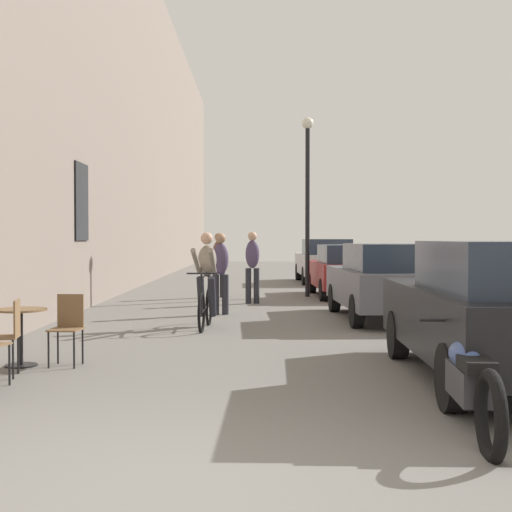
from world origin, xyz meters
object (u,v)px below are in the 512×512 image
object	(u,v)px
cyclist_on_bicycle	(205,282)
parked_car_second	(384,280)
cafe_chair_mid_toward_street	(6,332)
cafe_chair_mid_toward_wall	(66,324)
pedestrian_far	(217,261)
pedestrian_mid	(251,263)
street_lamp	(306,183)
parked_car_nearest	(497,310)
parked_motorcycle	(468,383)
cafe_table_mid	(19,325)
pedestrian_near	(219,269)
parked_car_fourth	(324,260)
parked_car_third	(344,270)

from	to	relation	value
cyclist_on_bicycle	parked_car_second	xyz separation A→B (m)	(3.44, 1.22, -0.03)
cafe_chair_mid_toward_street	parked_car_second	size ratio (longest dim) A/B	0.21
cafe_chair_mid_toward_wall	pedestrian_far	world-z (taller)	pedestrian_far
pedestrian_mid	parked_car_second	xyz separation A→B (m)	(2.63, -3.47, -0.22)
street_lamp	parked_car_second	distance (m)	6.12
parked_car_nearest	parked_motorcycle	size ratio (longest dim) A/B	2.08
cafe_table_mid	parked_motorcycle	size ratio (longest dim) A/B	0.34
pedestrian_near	parked_motorcycle	xyz separation A→B (m)	(2.51, -9.01, -0.56)
parked_car_second	parked_motorcycle	world-z (taller)	parked_car_second
parked_car_second	parked_car_fourth	bearing A→B (deg)	90.29
parked_car_second	parked_motorcycle	xyz separation A→B (m)	(-0.77, -8.06, -0.37)
parked_motorcycle	cyclist_on_bicycle	bearing A→B (deg)	111.27
pedestrian_mid	parked_car_third	xyz separation A→B (m)	(2.53, 1.89, -0.26)
parked_car_second	cafe_table_mid	bearing A→B (deg)	-137.33
parked_car_fourth	cafe_chair_mid_toward_wall	bearing A→B (deg)	-106.30
cafe_chair_mid_toward_wall	parked_motorcycle	xyz separation A→B (m)	(4.15, -3.08, -0.11)
pedestrian_far	parked_motorcycle	world-z (taller)	pedestrian_far
pedestrian_mid	parked_car_third	size ratio (longest dim) A/B	0.44
cafe_table_mid	parked_car_nearest	xyz separation A→B (m)	(5.62, -1.05, 0.29)
parked_car_nearest	parked_car_third	bearing A→B (deg)	91.20
pedestrian_mid	pedestrian_far	world-z (taller)	pedestrian_mid
parked_car_third	pedestrian_far	bearing A→B (deg)	-178.60
parked_motorcycle	parked_car_nearest	bearing A→B (deg)	65.03
cafe_chair_mid_toward_street	parked_car_nearest	distance (m)	5.57
cafe_table_mid	parked_car_third	world-z (taller)	parked_car_third
cafe_chair_mid_toward_wall	pedestrian_mid	distance (m)	8.77
pedestrian_far	parked_car_fourth	xyz separation A→B (m)	(3.49, 6.36, -0.17)
cafe_chair_mid_toward_street	parked_car_third	distance (m)	12.31
cafe_chair_mid_toward_street	cafe_chair_mid_toward_wall	xyz separation A→B (m)	(0.49, 0.76, 0.00)
street_lamp	parked_car_third	world-z (taller)	street_lamp
cyclist_on_bicycle	parked_car_third	xyz separation A→B (m)	(3.33, 6.58, -0.07)
cafe_table_mid	cafe_chair_mid_toward_wall	bearing A→B (deg)	7.62
cyclist_on_bicycle	parked_car_nearest	distance (m)	6.06
parked_motorcycle	pedestrian_near	bearing A→B (deg)	105.59
cafe_chair_mid_toward_wall	parked_car_fourth	xyz separation A→B (m)	(4.86, 16.62, 0.30)
pedestrian_near	pedestrian_far	bearing A→B (deg)	93.51
cafe_table_mid	cyclist_on_bicycle	world-z (taller)	cyclist_on_bicycle
cafe_chair_mid_toward_wall	cyclist_on_bicycle	bearing A→B (deg)	68.49
cafe_chair_mid_toward_street	parked_car_second	xyz separation A→B (m)	(5.41, 5.75, 0.26)
parked_car_nearest	pedestrian_far	bearing A→B (deg)	107.95
street_lamp	parked_car_nearest	bearing A→B (deg)	-83.78
pedestrian_mid	parked_car_second	distance (m)	4.36
street_lamp	parked_car_second	xyz separation A→B (m)	(1.13, -5.54, -2.33)
street_lamp	parked_car_second	world-z (taller)	street_lamp
street_lamp	parked_motorcycle	bearing A→B (deg)	-88.48
cafe_chair_mid_toward_wall	parked_car_third	xyz separation A→B (m)	(4.82, 10.35, 0.22)
cafe_chair_mid_toward_street	pedestrian_near	bearing A→B (deg)	72.40
cafe_table_mid	parked_car_fourth	world-z (taller)	parked_car_fourth
cafe_table_mid	pedestrian_far	bearing A→B (deg)	79.40
pedestrian_near	parked_car_third	size ratio (longest dim) A/B	0.42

